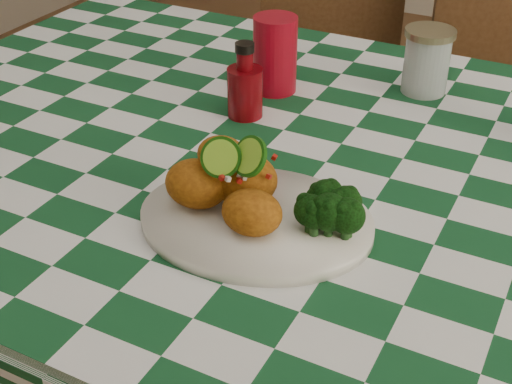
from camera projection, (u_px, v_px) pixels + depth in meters
The scene contains 8 objects.
dining_table at pixel (314, 346), 1.31m from camera, with size 1.66×1.06×0.79m, color #134823, non-canonical shape.
plate at pixel (256, 221), 0.95m from camera, with size 0.31×0.25×0.02m, color silver, non-canonical shape.
fried_chicken_pile at pixel (241, 177), 0.92m from camera, with size 0.17×0.12×0.11m, color #AE6110, non-canonical shape.
broccoli_side at pixel (332, 213), 0.90m from camera, with size 0.08×0.08×0.06m, color black, non-canonical shape.
red_tumbler at pixel (275, 54), 1.28m from camera, with size 0.08×0.08×0.14m, color maroon.
ketchup_bottle at pixel (245, 80), 1.19m from camera, with size 0.06×0.06×0.13m, color #5E0409, non-canonical shape.
mason_jar at pixel (427, 61), 1.28m from camera, with size 0.09×0.09×0.12m, color #B2BCBA, non-canonical shape.
wooden_chair_left at pixel (328, 140), 1.92m from camera, with size 0.38×0.40×0.83m, color #472814, non-canonical shape.
Camera 1 is at (0.34, -0.89, 1.34)m, focal length 50.00 mm.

